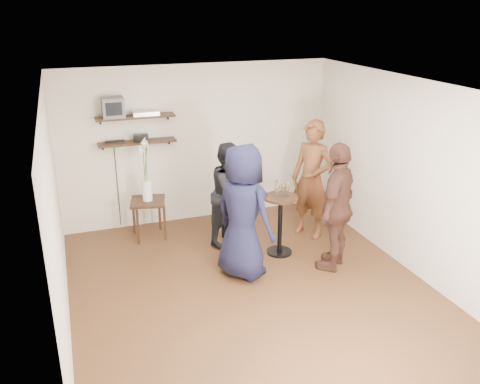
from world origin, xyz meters
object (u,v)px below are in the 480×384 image
Objects in this scene: dvd_deck at (145,113)px; drinks_table at (280,217)px; person_dark at (230,193)px; side_table at (148,206)px; person_plaid at (312,179)px; person_navy at (243,212)px; person_brown at (337,207)px; crt_monitor at (113,107)px; radio at (141,138)px.

drinks_table is (1.60, -1.59, -1.32)m from dvd_deck.
side_table is at bearing 112.51° from person_dark.
person_navy is (-1.43, -0.85, -0.01)m from person_plaid.
dvd_deck reaches higher than person_brown.
crt_monitor is at bearing 133.02° from side_table.
side_table is at bearing -92.90° from radio.
person_dark is at bearing -26.08° from side_table.
dvd_deck is 1.82× the size of radio.
person_brown reaches higher than person_dark.
person_dark reaches higher than side_table.
side_table is (-0.11, -0.39, -1.38)m from dvd_deck.
crt_monitor reaches higher than person_brown.
dvd_deck is 3.24m from person_brown.
person_navy reaches higher than side_table.
radio is at bearing 98.45° from person_dark.
crt_monitor reaches higher than person_navy.
person_navy is at bearing -140.75° from person_dark.
person_plaid is (2.31, -1.15, -0.97)m from dvd_deck.
dvd_deck is at bearing 96.01° from person_dark.
dvd_deck reaches higher than person_dark.
person_navy is (-0.72, -0.42, 0.34)m from drinks_table.
crt_monitor reaches higher than person_dark.
dvd_deck reaches higher than radio.
side_table is 1.93m from person_navy.
crt_monitor is at bearing 106.40° from person_dark.
side_table is (-0.02, -0.39, -1.00)m from radio.
drinks_table is at bearing -37.36° from crt_monitor.
dvd_deck is (0.48, 0.00, -0.12)m from crt_monitor.
person_plaid is at bearing -89.13° from person_navy.
person_plaid is (0.71, 0.44, 0.35)m from drinks_table.
person_plaid is at bearing -49.88° from person_dark.
drinks_table is at bearing -90.00° from person_navy.
person_plaid is 1.28m from person_dark.
radio is at bearing 136.83° from drinks_table.
person_plaid is at bearing -22.39° from crt_monitor.
dvd_deck is 0.25× the size of person_dark.
person_plaid reaches higher than person_brown.
crt_monitor reaches higher than radio.
drinks_table is (2.08, -1.59, -1.44)m from crt_monitor.
radio is 0.25× the size of drinks_table.
dvd_deck is 1.44m from side_table.
radio is 0.12× the size of person_plaid.
person_brown is at bearing -48.28° from drinks_table.
person_plaid is (2.40, -1.15, -0.59)m from radio.
drinks_table is 0.90m from person_navy.
dvd_deck is at bearing 0.00° from radio.
crt_monitor is 2.99m from drinks_table.
person_navy is at bearing -66.41° from dvd_deck.
person_dark is (-1.26, 0.19, -0.14)m from person_plaid.
person_navy is at bearing -55.91° from crt_monitor.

